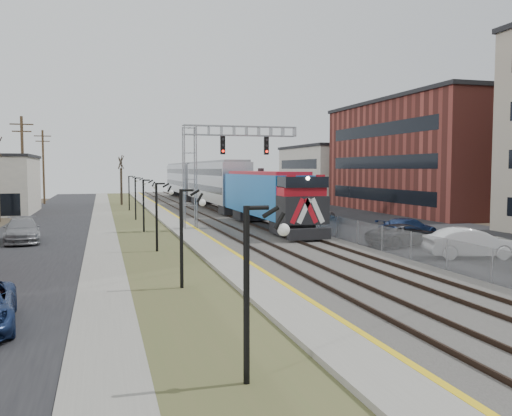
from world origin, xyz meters
name	(u,v)px	position (x,y,z in m)	size (l,w,h in m)	color
ground	(367,342)	(0.00, 0.00, 0.00)	(160.00, 160.00, 0.00)	#473D2D
street_west	(47,226)	(-11.50, 35.00, 0.02)	(7.00, 120.00, 0.04)	black
sidewalk	(102,224)	(-7.00, 35.00, 0.04)	(2.00, 120.00, 0.08)	gray
grass_median	(138,223)	(-4.00, 35.00, 0.03)	(4.00, 120.00, 0.06)	#4A502B
platform	(172,221)	(-1.00, 35.00, 0.12)	(2.00, 120.00, 0.24)	gray
ballast_bed	(227,220)	(4.00, 35.00, 0.10)	(8.00, 120.00, 0.20)	#595651
parking_lot	(346,218)	(16.00, 35.00, 0.02)	(16.00, 120.00, 0.04)	black
platform_edge	(182,220)	(-0.12, 35.00, 0.24)	(0.24, 120.00, 0.01)	gold
track_near	(205,219)	(2.00, 35.00, 0.28)	(1.58, 120.00, 0.15)	#2D2119
track_far	(243,218)	(5.50, 35.00, 0.28)	(1.58, 120.00, 0.15)	#2D2119
train	(209,185)	(5.50, 51.25, 2.88)	(3.00, 63.05, 5.33)	#1664B6
signal_gantry	(212,159)	(1.22, 27.99, 5.59)	(9.00, 1.07, 8.15)	gray
lampposts	(156,217)	(-4.00, 18.29, 2.00)	(0.14, 62.14, 4.00)	black
fence	(270,212)	(8.20, 35.00, 0.80)	(0.04, 120.00, 1.60)	gray
buildings_east	(496,153)	(30.00, 31.18, 6.31)	(16.00, 76.00, 15.00)	gray
bare_trees	(36,192)	(-12.66, 38.91, 2.70)	(12.30, 42.30, 5.95)	#382D23
car_lot_b	(471,244)	(11.94, 11.15, 0.80)	(1.69, 4.84, 1.60)	silver
car_lot_c	(405,235)	(10.97, 16.13, 0.69)	(2.28, 4.94, 1.37)	black
car_lot_d	(408,229)	(13.03, 19.16, 0.71)	(1.98, 4.86, 1.41)	navy
car_lot_e	(315,213)	(11.91, 33.08, 0.72)	(1.69, 4.21, 1.43)	gray
car_street_b	(22,231)	(-12.03, 24.52, 0.77)	(2.17, 5.33, 1.55)	gray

